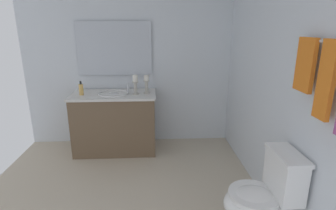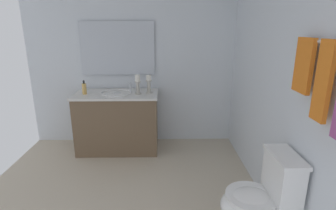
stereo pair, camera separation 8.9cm
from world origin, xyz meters
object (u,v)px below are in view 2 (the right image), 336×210
Objects in this scene: mirror at (118,48)px; soap_bottle at (84,89)px; candle_holder_tall at (149,84)px; candle_holder_short at (138,84)px; vanity_cabinet at (118,121)px; towel_near_vanity at (304,66)px; towel_center at (323,82)px; towel_bar at (333,43)px; toilet at (260,201)px; sink_basin at (117,96)px.

mirror is 0.71m from soap_bottle.
candle_holder_short is at bearing -72.70° from candle_holder_tall.
candle_holder_short is at bearing 81.33° from vanity_cabinet.
towel_center is at bearing 0.00° from towel_near_vanity.
towel_center is at bearing 46.55° from soap_bottle.
mirror is 2.48m from towel_near_vanity.
soap_bottle reaches higher than vanity_cabinet.
towel_bar is at bearing 35.81° from mirror.
mirror is 2.58m from toilet.
vanity_cabinet is 3.03× the size of towel_near_vanity.
candle_holder_short is at bearing -145.35° from towel_bar.
vanity_cabinet is 2.16m from toilet.
towel_bar reaches higher than toilet.
towel_center is at bearing 30.60° from candle_holder_tall.
vanity_cabinet is at bearing -140.37° from towel_bar.
towel_bar is (1.89, 1.57, 0.79)m from sink_basin.
towel_near_vanity reaches higher than candle_holder_tall.
candle_holder_tall reaches higher than soap_bottle.
mirror reaches higher than sink_basin.
soap_bottle reaches higher than toilet.
sink_basin is 1.60× the size of candle_holder_short.
towel_center reaches higher than sink_basin.
sink_basin is 1.11× the size of towel_near_vanity.
soap_bottle is at bearing -90.02° from candle_holder_short.
toilet is (1.68, 0.92, -0.56)m from candle_holder_tall.
soap_bottle is 0.24× the size of toilet.
toilet is at bearing 38.64° from vanity_cabinet.
sink_basin is 1.68× the size of candle_holder_tall.
candle_holder_short reaches higher than toilet.
candle_holder_short is 2.03m from toilet.
candle_holder_tall is at bearing 93.00° from soap_bottle.
candle_holder_tall is 2.00m from toilet.
soap_bottle is 0.50× the size of towel_near_vanity.
towel_bar reaches higher than sink_basin.
vanity_cabinet is 0.36m from sink_basin.
toilet is at bearing 32.78° from candle_holder_short.
towel_near_vanity reaches higher than soap_bottle.
candle_holder_short reaches higher than vanity_cabinet.
towel_bar is at bearing 39.62° from sink_basin.
candle_holder_tall is at bearing -145.91° from towel_near_vanity.
towel_center is (1.89, 1.55, 0.57)m from sink_basin.
towel_bar reaches higher than soap_bottle.
candle_holder_short reaches higher than sink_basin.
candle_holder_tall is at bearing -149.40° from towel_center.
toilet is at bearing 46.82° from soap_bottle.
toilet is (1.96, 1.35, -0.99)m from mirror.
toilet is at bearing -135.73° from towel_center.
towel_center reaches higher than towel_bar.
candle_holder_tall is at bearing 56.95° from mirror.
towel_near_vanity is (1.61, 1.95, 0.52)m from soap_bottle.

